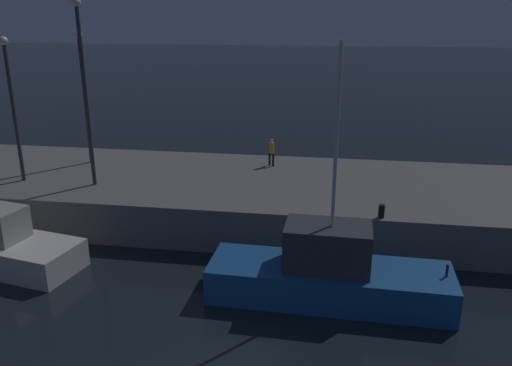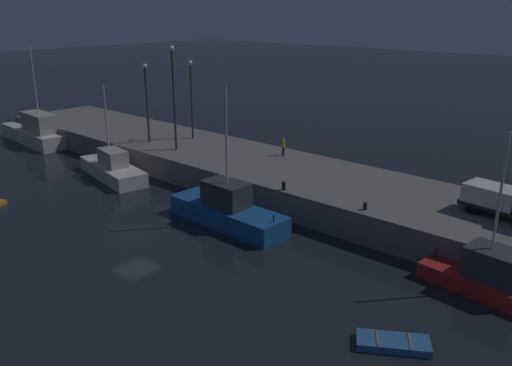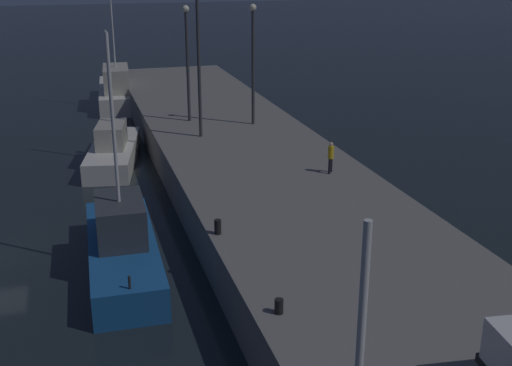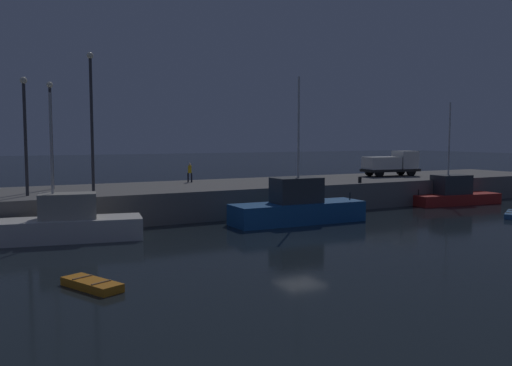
{
  "view_description": "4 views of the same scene",
  "coord_description": "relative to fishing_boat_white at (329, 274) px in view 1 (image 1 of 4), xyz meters",
  "views": [
    {
      "loc": [
        3.32,
        -12.71,
        10.85
      ],
      "look_at": [
        -0.51,
        11.58,
        2.64
      ],
      "focal_mm": 36.4,
      "sensor_mm": 36.0,
      "label": 1
    },
    {
      "loc": [
        27.89,
        -19.17,
        14.7
      ],
      "look_at": [
        2.87,
        9.12,
        2.09
      ],
      "focal_mm": 37.27,
      "sensor_mm": 36.0,
      "label": 2
    },
    {
      "loc": [
        28.42,
        4.01,
        12.58
      ],
      "look_at": [
        -0.28,
        12.46,
        2.0
      ],
      "focal_mm": 45.2,
      "sensor_mm": 36.0,
      "label": 3
    },
    {
      "loc": [
        -16.36,
        -25.6,
        5.86
      ],
      "look_at": [
        2.9,
        10.88,
        2.36
      ],
      "focal_mm": 38.07,
      "sensor_mm": 36.0,
      "label": 4
    }
  ],
  "objects": [
    {
      "name": "bollard_central",
      "position": [
        2.17,
        3.62,
        1.35
      ],
      "size": [
        0.28,
        0.28,
        0.6
      ],
      "primitive_type": "cylinder",
      "color": "black",
      "rests_on": "pier_quay"
    },
    {
      "name": "lamp_post_east",
      "position": [
        -14.49,
        9.91,
        5.53
      ],
      "size": [
        0.44,
        0.44,
        7.63
      ],
      "color": "#38383D",
      "rests_on": "pier_quay"
    },
    {
      "name": "fishing_boat_white",
      "position": [
        0.0,
        0.0,
        0.0
      ],
      "size": [
        9.48,
        3.01,
        9.9
      ],
      "color": "#195193",
      "rests_on": "ground"
    },
    {
      "name": "lamp_post_west",
      "position": [
        -16.52,
        6.06,
        5.46
      ],
      "size": [
        0.44,
        0.44,
        7.49
      ],
      "color": "#38383D",
      "rests_on": "pier_quay"
    },
    {
      "name": "dockworker",
      "position": [
        -3.66,
        10.86,
        1.97
      ],
      "size": [
        0.41,
        0.41,
        1.61
      ],
      "color": "black",
      "rests_on": "pier_quay"
    },
    {
      "name": "lamp_post_central",
      "position": [
        -12.41,
        5.98,
        6.4
      ],
      "size": [
        0.44,
        0.44,
        9.3
      ],
      "color": "#38383D",
      "rests_on": "pier_quay"
    },
    {
      "name": "pier_quay",
      "position": [
        -3.31,
        8.14,
        -0.01
      ],
      "size": [
        70.68,
        9.82,
        2.13
      ],
      "color": "slate",
      "rests_on": "ground"
    }
  ]
}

